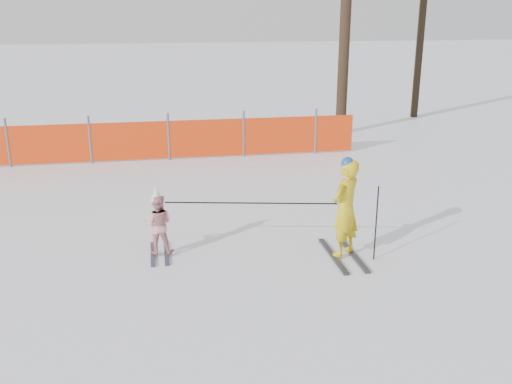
% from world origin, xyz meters
% --- Properties ---
extents(ground, '(120.00, 120.00, 0.00)m').
position_xyz_m(ground, '(0.00, 0.00, 0.00)').
color(ground, white).
rests_on(ground, ground).
extents(adult, '(0.69, 1.38, 1.67)m').
position_xyz_m(adult, '(1.34, -0.05, 0.83)').
color(adult, black).
rests_on(adult, ground).
extents(child, '(0.53, 0.96, 1.18)m').
position_xyz_m(child, '(-1.60, 0.55, 0.54)').
color(child, black).
rests_on(child, ground).
extents(ski_poles, '(3.28, 0.80, 1.23)m').
position_xyz_m(ski_poles, '(0.46, 0.09, 0.81)').
color(ski_poles, black).
rests_on(ski_poles, ground).
extents(safety_fence, '(17.08, 0.06, 1.25)m').
position_xyz_m(safety_fence, '(-4.75, 6.68, 0.56)').
color(safety_fence, '#595960').
rests_on(safety_fence, ground).
extents(tree_trunks, '(3.92, 2.64, 7.21)m').
position_xyz_m(tree_trunks, '(5.57, 9.95, 3.44)').
color(tree_trunks, '#312216').
rests_on(tree_trunks, ground).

